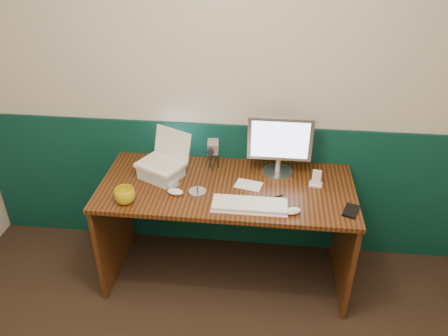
# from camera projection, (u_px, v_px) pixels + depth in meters

# --- Properties ---
(back_wall) EXTENTS (3.50, 0.04, 2.50)m
(back_wall) POSITION_uv_depth(u_px,v_px,m) (220.00, 89.00, 2.81)
(back_wall) COLOR beige
(back_wall) RESTS_ON ground
(wainscot) EXTENTS (3.48, 0.02, 1.00)m
(wainscot) POSITION_uv_depth(u_px,v_px,m) (220.00, 187.00, 3.19)
(wainscot) COLOR #073028
(wainscot) RESTS_ON ground
(desk) EXTENTS (1.60, 0.70, 0.75)m
(desk) POSITION_uv_depth(u_px,v_px,m) (226.00, 232.00, 2.94)
(desk) COLOR #341509
(desk) RESTS_ON ground
(laptop_riser) EXTENTS (0.30, 0.29, 0.08)m
(laptop_riser) POSITION_uv_depth(u_px,v_px,m) (161.00, 171.00, 2.81)
(laptop_riser) COLOR silver
(laptop_riser) RESTS_ON desk
(laptop) EXTENTS (0.34, 0.31, 0.23)m
(laptop) POSITION_uv_depth(u_px,v_px,m) (159.00, 150.00, 2.73)
(laptop) COLOR white
(laptop) RESTS_ON laptop_riser
(monitor) EXTENTS (0.41, 0.12, 0.41)m
(monitor) POSITION_uv_depth(u_px,v_px,m) (279.00, 146.00, 2.77)
(monitor) COLOR silver
(monitor) RESTS_ON desk
(keyboard) EXTENTS (0.43, 0.14, 0.03)m
(keyboard) POSITION_uv_depth(u_px,v_px,m) (249.00, 205.00, 2.54)
(keyboard) COLOR white
(keyboard) RESTS_ON desk
(mouse_right) EXTENTS (0.11, 0.09, 0.03)m
(mouse_right) POSITION_uv_depth(u_px,v_px,m) (293.00, 211.00, 2.49)
(mouse_right) COLOR white
(mouse_right) RESTS_ON desk
(mouse_left) EXTENTS (0.11, 0.08, 0.03)m
(mouse_left) POSITION_uv_depth(u_px,v_px,m) (175.00, 192.00, 2.66)
(mouse_left) COLOR white
(mouse_left) RESTS_ON desk
(mug) EXTENTS (0.14, 0.14, 0.10)m
(mug) POSITION_uv_depth(u_px,v_px,m) (125.00, 196.00, 2.57)
(mug) COLOR gold
(mug) RESTS_ON desk
(camcorder) EXTENTS (0.11, 0.14, 0.21)m
(camcorder) POSITION_uv_depth(u_px,v_px,m) (213.00, 155.00, 2.87)
(camcorder) COLOR #BABABF
(camcorder) RESTS_ON desk
(cd_spindle) EXTENTS (0.11, 0.11, 0.02)m
(cd_spindle) POSITION_uv_depth(u_px,v_px,m) (198.00, 192.00, 2.66)
(cd_spindle) COLOR #B5BBC6
(cd_spindle) RESTS_ON desk
(cd_loose_a) EXTENTS (0.11, 0.11, 0.00)m
(cd_loose_a) POSITION_uv_depth(u_px,v_px,m) (171.00, 184.00, 2.76)
(cd_loose_a) COLOR #B7BCC8
(cd_loose_a) RESTS_ON desk
(pen) EXTENTS (0.13, 0.08, 0.01)m
(pen) POSITION_uv_depth(u_px,v_px,m) (272.00, 198.00, 2.62)
(pen) COLOR black
(pen) RESTS_ON desk
(papers) EXTENTS (0.18, 0.14, 0.00)m
(papers) POSITION_uv_depth(u_px,v_px,m) (249.00, 185.00, 2.75)
(papers) COLOR white
(papers) RESTS_ON desk
(dock) EXTENTS (0.09, 0.07, 0.01)m
(dock) POSITION_uv_depth(u_px,v_px,m) (316.00, 184.00, 2.74)
(dock) COLOR white
(dock) RESTS_ON desk
(music_player) EXTENTS (0.06, 0.04, 0.09)m
(music_player) POSITION_uv_depth(u_px,v_px,m) (317.00, 177.00, 2.71)
(music_player) COLOR white
(music_player) RESTS_ON dock
(pda) EXTENTS (0.12, 0.15, 0.02)m
(pda) POSITION_uv_depth(u_px,v_px,m) (351.00, 211.00, 2.51)
(pda) COLOR black
(pda) RESTS_ON desk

